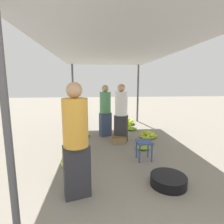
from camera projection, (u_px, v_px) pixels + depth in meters
name	position (u px, v px, depth m)	size (l,w,h in m)	color
canopy_post_front_left	(7.00, 128.00, 1.81)	(0.08, 0.08, 2.49)	#4C4C51
canopy_post_back_left	(73.00, 94.00, 7.43)	(0.08, 0.08, 2.49)	#4C4C51
canopy_post_back_right	(138.00, 94.00, 7.71)	(0.08, 0.08, 2.49)	#4C4C51
canopy_tarp	(113.00, 52.00, 4.55)	(3.22, 6.13, 0.04)	#B2B2B7
vendor_foreground	(76.00, 140.00, 2.53)	(0.45, 0.45, 1.72)	#2D2D33
stool	(144.00, 145.00, 3.87)	(0.34, 0.34, 0.44)	#384C84
basin_black	(168.00, 180.00, 2.95)	(0.60, 0.60, 0.17)	black
banana_pile_left_0	(71.00, 162.00, 3.57)	(0.45, 0.36, 0.29)	#AFCA2D
banana_pile_left_1	(80.00, 134.00, 5.63)	(0.58, 0.51, 0.21)	#98C131
banana_pile_left_2	(80.00, 126.00, 6.76)	(0.64, 0.54, 0.15)	yellow
banana_pile_left_3	(79.00, 147.00, 4.51)	(0.58, 0.59, 0.16)	#7EB736
banana_pile_right_0	(143.00, 145.00, 4.59)	(0.43, 0.38, 0.27)	yellow
banana_pile_right_1	(148.00, 135.00, 5.46)	(0.58, 0.53, 0.24)	yellow
banana_pile_right_2	(129.00, 122.00, 7.28)	(0.53, 0.60, 0.24)	#A6C72E
banana_pile_right_3	(128.00, 128.00, 6.43)	(0.65, 0.49, 0.27)	#78B437
crate_near	(119.00, 139.00, 5.12)	(0.41, 0.41, 0.18)	#9E7A4C
shopper_walking_mid	(121.00, 112.00, 5.06)	(0.47, 0.47, 1.68)	#2D2D33
shopper_walking_far	(105.00, 110.00, 5.58)	(0.46, 0.46, 1.65)	#384766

